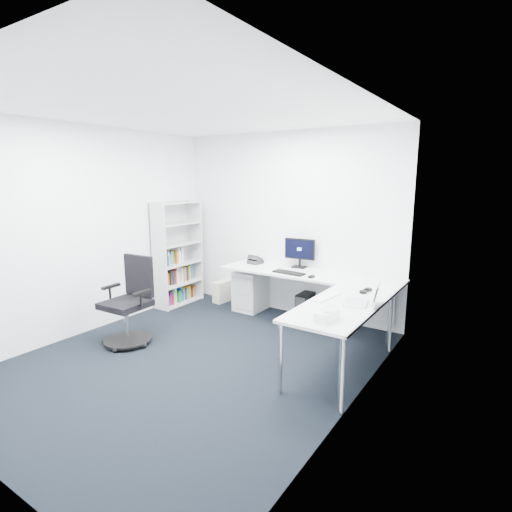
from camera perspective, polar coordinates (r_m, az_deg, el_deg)
The scene contains 21 objects.
ground at distance 4.72m, azimuth -8.85°, elevation -14.51°, with size 4.20×4.20×0.00m, color black.
ceiling at distance 4.32m, azimuth -9.97°, elevation 19.88°, with size 4.20×4.20×0.00m, color white.
wall_back at distance 6.01m, azimuth 4.33°, elevation 4.56°, with size 3.60×0.02×2.70m, color white.
wall_left at distance 5.68m, azimuth -22.88°, elevation 3.35°, with size 0.02×4.20×2.70m, color white.
wall_right at distance 3.38m, azimuth 13.70°, elevation -0.80°, with size 0.02×4.20×2.70m, color white.
l_desk at distance 5.36m, azimuth 5.68°, elevation -6.99°, with size 2.54×1.42×0.74m, color silver, non-canonical shape.
drawer_pedestal at distance 6.26m, azimuth -0.68°, elevation -4.90°, with size 0.40×0.50×0.61m, color silver.
bookshelf at distance 6.54m, azimuth -11.13°, elevation 0.33°, with size 0.32×0.83×1.67m, color #B8BABA, non-canonical shape.
task_chair at distance 5.16m, azimuth -18.16°, elevation -6.23°, with size 0.61×0.61×1.08m, color black, non-canonical shape.
black_pc_tower at distance 5.90m, azimuth 7.20°, elevation -7.09°, with size 0.18×0.40×0.40m, color black.
beige_pc_tower at distance 6.71m, azimuth -4.70°, elevation -5.02°, with size 0.17×0.37×0.35m, color beige.
power_strip at distance 5.69m, azimuth 12.36°, elevation -9.88°, with size 0.35×0.06×0.04m, color white.
monitor at distance 5.83m, azimuth 6.23°, elevation 0.47°, with size 0.46×0.15×0.44m, color black, non-canonical shape.
black_keyboard at distance 5.49m, azimuth 4.72°, elevation -2.39°, with size 0.45×0.16×0.02m, color black.
mouse at distance 5.29m, azimuth 7.92°, elevation -2.94°, with size 0.05×0.09×0.03m, color black.
desk_phone at distance 6.09m, azimuth -0.10°, elevation -0.48°, with size 0.19×0.19×0.13m, color #272729, non-canonical shape.
laptop at distance 4.28m, azimuth 14.11°, elevation -5.07°, with size 0.34×0.33×0.24m, color silver, non-canonical shape.
white_keyboard at distance 4.47m, azimuth 10.09°, elevation -5.71°, with size 0.13×0.46×0.02m, color white.
headphones at distance 4.76m, azimuth 15.42°, elevation -4.67°, with size 0.13×0.20×0.05m, color black, non-canonical shape.
orange_fruit at distance 3.91m, azimuth 10.02°, elevation -7.64°, with size 0.08×0.08×0.08m, color orange.
tissue_box at distance 3.75m, azimuth 10.05°, elevation -8.44°, with size 0.13×0.24×0.08m, color white.
Camera 1 is at (2.90, -3.13, 2.02)m, focal length 28.00 mm.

